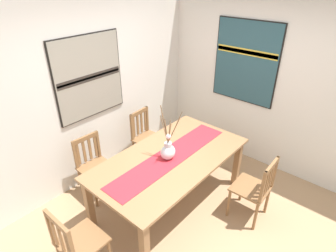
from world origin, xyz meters
TOP-DOWN VIEW (x-y plane):
  - ground_plane at (0.00, 0.00)m, footprint 6.40×6.40m
  - wall_back at (0.00, 1.86)m, footprint 6.40×0.12m
  - wall_side at (1.86, 0.00)m, footprint 0.12×6.40m
  - dining_table at (0.09, 0.52)m, footprint 2.04×1.09m
  - table_runner at (0.09, 0.52)m, footprint 1.87×0.36m
  - centerpiece_vase at (0.05, 0.52)m, footprint 0.22×0.32m
  - chair_0 at (-1.29, 0.55)m, footprint 0.42×0.42m
  - chair_1 at (0.60, -0.43)m, footprint 0.43×0.43m
  - chair_2 at (-0.42, 1.45)m, footprint 0.44×0.44m
  - chair_3 at (0.58, 1.44)m, footprint 0.45×0.45m
  - painting_on_back_wall at (-0.08, 1.79)m, footprint 1.03×0.05m
  - painting_on_side_wall at (1.79, 0.49)m, footprint 0.05×1.01m

SIDE VIEW (x-z plane):
  - ground_plane at x=0.00m, z-range -0.03..0.00m
  - chair_2 at x=-0.42m, z-range 0.03..0.91m
  - chair_0 at x=-1.29m, z-range 0.02..0.92m
  - chair_3 at x=0.58m, z-range 0.03..0.92m
  - chair_1 at x=0.60m, z-range 0.03..0.93m
  - dining_table at x=0.09m, z-range 0.29..1.07m
  - table_runner at x=0.09m, z-range 0.77..0.78m
  - centerpiece_vase at x=0.05m, z-range 0.55..1.23m
  - wall_back at x=0.00m, z-range 0.00..2.70m
  - wall_side at x=1.86m, z-range 0.00..2.70m
  - painting_on_back_wall at x=-0.08m, z-range 1.01..2.12m
  - painting_on_side_wall at x=1.79m, z-range 0.98..2.21m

